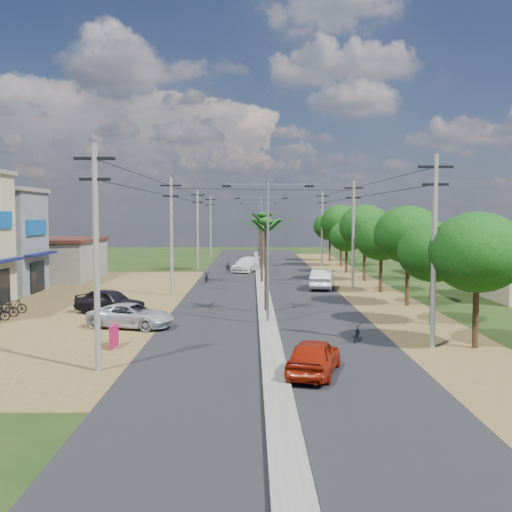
{
  "coord_description": "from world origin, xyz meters",
  "views": [
    {
      "loc": [
        -0.9,
        -33.42,
        6.24
      ],
      "look_at": [
        -0.57,
        12.97,
        3.0
      ],
      "focal_mm": 42.0,
      "sensor_mm": 36.0,
      "label": 1
    }
  ],
  "objects_px": {
    "car_red_near": "(314,358)",
    "roadside_sign": "(114,337)",
    "car_parked_dark": "(110,302)",
    "car_parked_silver": "(131,316)",
    "car_white_far": "(246,265)",
    "moto_rider_east": "(356,333)",
    "car_silver_mid": "(323,280)"
  },
  "relations": [
    {
      "from": "car_red_near",
      "to": "roadside_sign",
      "type": "relative_size",
      "value": 3.17
    },
    {
      "from": "car_parked_dark",
      "to": "car_parked_silver",
      "type": "bearing_deg",
      "value": -129.14
    },
    {
      "from": "car_red_near",
      "to": "car_white_far",
      "type": "height_order",
      "value": "car_white_far"
    },
    {
      "from": "car_parked_silver",
      "to": "moto_rider_east",
      "type": "distance_m",
      "value": 12.26
    },
    {
      "from": "car_parked_silver",
      "to": "car_parked_dark",
      "type": "xyz_separation_m",
      "value": [
        -2.25,
        4.52,
        0.12
      ]
    },
    {
      "from": "car_silver_mid",
      "to": "moto_rider_east",
      "type": "bearing_deg",
      "value": 99.38
    },
    {
      "from": "car_silver_mid",
      "to": "car_parked_silver",
      "type": "relative_size",
      "value": 1.04
    },
    {
      "from": "car_red_near",
      "to": "car_parked_dark",
      "type": "height_order",
      "value": "car_parked_dark"
    },
    {
      "from": "car_parked_silver",
      "to": "roadside_sign",
      "type": "height_order",
      "value": "car_parked_silver"
    },
    {
      "from": "moto_rider_east",
      "to": "car_parked_silver",
      "type": "bearing_deg",
      "value": -0.67
    },
    {
      "from": "car_silver_mid",
      "to": "car_parked_silver",
      "type": "bearing_deg",
      "value": 65.19
    },
    {
      "from": "car_red_near",
      "to": "roadside_sign",
      "type": "distance_m",
      "value": 10.07
    },
    {
      "from": "car_parked_silver",
      "to": "roadside_sign",
      "type": "relative_size",
      "value": 3.59
    },
    {
      "from": "moto_rider_east",
      "to": "car_silver_mid",
      "type": "bearing_deg",
      "value": -75.86
    },
    {
      "from": "car_white_far",
      "to": "moto_rider_east",
      "type": "bearing_deg",
      "value": -64.26
    },
    {
      "from": "car_red_near",
      "to": "roadside_sign",
      "type": "bearing_deg",
      "value": -12.96
    },
    {
      "from": "car_red_near",
      "to": "car_parked_silver",
      "type": "relative_size",
      "value": 0.88
    },
    {
      "from": "car_silver_mid",
      "to": "car_white_far",
      "type": "distance_m",
      "value": 16.3
    },
    {
      "from": "car_white_far",
      "to": "car_parked_dark",
      "type": "bearing_deg",
      "value": -90.16
    },
    {
      "from": "car_parked_silver",
      "to": "roadside_sign",
      "type": "distance_m",
      "value": 4.92
    },
    {
      "from": "car_parked_silver",
      "to": "moto_rider_east",
      "type": "bearing_deg",
      "value": -90.62
    },
    {
      "from": "car_white_far",
      "to": "roadside_sign",
      "type": "bearing_deg",
      "value": -82.41
    },
    {
      "from": "roadside_sign",
      "to": "moto_rider_east",
      "type": "bearing_deg",
      "value": 9.45
    },
    {
      "from": "moto_rider_east",
      "to": "car_red_near",
      "type": "bearing_deg",
      "value": 82.5
    },
    {
      "from": "car_red_near",
      "to": "roadside_sign",
      "type": "xyz_separation_m",
      "value": [
        -8.84,
        4.84,
        -0.17
      ]
    },
    {
      "from": "car_parked_dark",
      "to": "roadside_sign",
      "type": "bearing_deg",
      "value": -141.23
    },
    {
      "from": "car_silver_mid",
      "to": "roadside_sign",
      "type": "bearing_deg",
      "value": 72.15
    },
    {
      "from": "moto_rider_east",
      "to": "roadside_sign",
      "type": "xyz_separation_m",
      "value": [
        -11.56,
        -1.33,
        0.13
      ]
    },
    {
      "from": "car_silver_mid",
      "to": "car_white_far",
      "type": "bearing_deg",
      "value": -54.96
    },
    {
      "from": "car_red_near",
      "to": "car_parked_silver",
      "type": "xyz_separation_m",
      "value": [
        -9.0,
        9.75,
        -0.06
      ]
    },
    {
      "from": "car_parked_silver",
      "to": "roadside_sign",
      "type": "bearing_deg",
      "value": -161.72
    },
    {
      "from": "car_white_far",
      "to": "moto_rider_east",
      "type": "xyz_separation_m",
      "value": [
        5.72,
        -35.51,
        -0.34
      ]
    }
  ]
}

